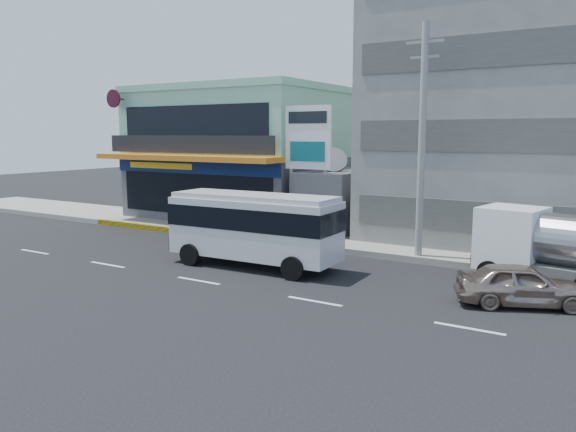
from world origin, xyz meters
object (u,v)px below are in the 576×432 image
at_px(utility_pole_near, 422,142).
at_px(billboard, 308,145).
at_px(minibus, 254,224).
at_px(satellite_dish, 333,170).
at_px(shop_building, 244,157).
at_px(tanker_truck, 574,249).
at_px(sedan, 522,285).
at_px(motorcycle_rider, 224,229).
at_px(concrete_building, 553,103).

bearing_deg(utility_pole_near, billboard, 164.52).
xyz_separation_m(billboard, minibus, (0.98, -6.22, -3.12)).
bearing_deg(satellite_dish, shop_building, 159.79).
relative_size(utility_pole_near, tanker_truck, 1.36).
height_order(sedan, tanker_truck, tanker_truck).
xyz_separation_m(billboard, utility_pole_near, (6.50, -1.80, 0.22)).
distance_m(shop_building, satellite_dish, 8.54).
distance_m(billboard, tanker_truck, 13.48).
height_order(satellite_dish, motorcycle_rider, satellite_dish).
relative_size(satellite_dish, motorcycle_rider, 0.74).
height_order(satellite_dish, utility_pole_near, utility_pole_near).
xyz_separation_m(concrete_building, sedan, (0.87, -11.93, -6.31)).
xyz_separation_m(shop_building, minibus, (8.48, -10.97, -2.19)).
height_order(utility_pole_near, sedan, utility_pole_near).
height_order(shop_building, motorcycle_rider, shop_building).
distance_m(billboard, motorcycle_rider, 6.07).
xyz_separation_m(concrete_building, billboard, (-10.50, -5.80, -2.07)).
bearing_deg(minibus, utility_pole_near, 38.71).
bearing_deg(minibus, concrete_building, 51.63).
bearing_deg(billboard, sedan, -28.32).
bearing_deg(utility_pole_near, minibus, -141.29).
distance_m(concrete_building, minibus, 16.19).
bearing_deg(motorcycle_rider, concrete_building, 30.75).
xyz_separation_m(tanker_truck, motorcycle_rider, (-16.09, 0.88, -0.83)).
bearing_deg(tanker_truck, minibus, -166.39).
bearing_deg(concrete_building, satellite_dish, -158.20).
relative_size(concrete_building, satellite_dish, 10.67).
relative_size(utility_pole_near, motorcycle_rider, 4.96).
height_order(shop_building, concrete_building, concrete_building).
bearing_deg(motorcycle_rider, billboard, 35.86).
bearing_deg(sedan, tanker_truck, -47.39).
height_order(satellite_dish, sedan, satellite_dish).
distance_m(minibus, tanker_truck, 11.95).
bearing_deg(concrete_building, tanker_truck, -77.24).
distance_m(satellite_dish, minibus, 8.23).
xyz_separation_m(shop_building, sedan, (18.87, -10.87, -3.30)).
height_order(satellite_dish, tanker_truck, satellite_dish).
height_order(shop_building, satellite_dish, shop_building).
distance_m(concrete_building, sedan, 13.52).
xyz_separation_m(concrete_building, motorcycle_rider, (-14.00, -8.33, -6.34)).
height_order(minibus, motorcycle_rider, minibus).
bearing_deg(minibus, shop_building, 127.71).
distance_m(shop_building, motorcycle_rider, 8.95).
relative_size(concrete_building, tanker_truck, 2.18).
relative_size(concrete_building, sedan, 3.92).
bearing_deg(satellite_dish, billboard, -105.52).
xyz_separation_m(satellite_dish, billboard, (-0.50, -1.80, 1.35)).
xyz_separation_m(shop_building, billboard, (7.50, -4.75, 0.93)).
bearing_deg(billboard, minibus, -81.04).
relative_size(minibus, motorcycle_rider, 3.64).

